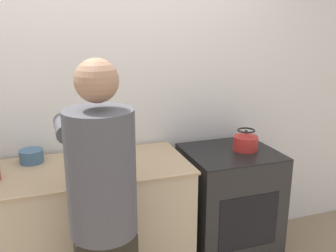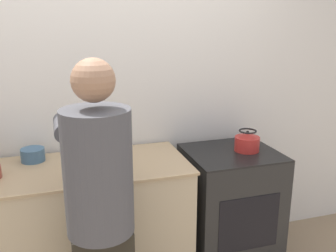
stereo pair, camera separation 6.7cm
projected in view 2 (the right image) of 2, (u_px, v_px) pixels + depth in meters
wall_back at (112, 97)px, 2.74m from camera, size 8.00×0.05×2.60m
counter at (73, 232)px, 2.52m from camera, size 1.55×0.65×0.93m
oven at (229, 209)px, 2.83m from camera, size 0.65×0.59×0.92m
person at (100, 207)px, 1.94m from camera, size 0.39×0.63×1.67m
cutting_board at (97, 164)px, 2.44m from camera, size 0.39×0.19×0.02m
knife at (95, 162)px, 2.44m from camera, size 0.20×0.05×0.01m
kettle at (247, 142)px, 2.71m from camera, size 0.18×0.18×0.16m
bowl_mixing at (33, 155)px, 2.50m from camera, size 0.16×0.16×0.09m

